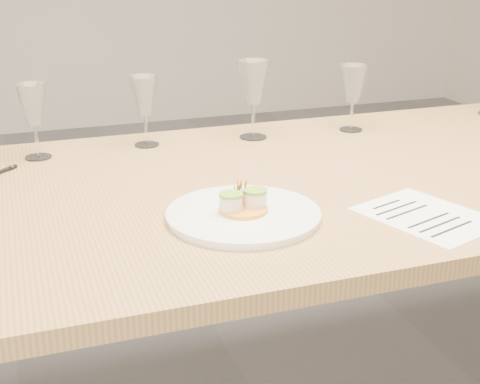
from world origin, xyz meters
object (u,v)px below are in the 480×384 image
object	(u,v)px
wine_glass_0	(33,107)
wine_glass_1	(145,97)
wine_glass_2	(254,84)
wine_glass_3	(353,85)
recipe_sheet	(427,216)
dining_table	(283,204)
dinner_plate	(244,213)

from	to	relation	value
wine_glass_0	wine_glass_1	bearing A→B (deg)	3.89
wine_glass_1	wine_glass_2	distance (m)	0.30
wine_glass_3	recipe_sheet	bearing A→B (deg)	-104.80
wine_glass_1	wine_glass_2	size ratio (longest dim) A/B	0.87
dining_table	dinner_plate	xyz separation A→B (m)	(-0.17, -0.20, 0.08)
wine_glass_1	wine_glass_3	distance (m)	0.60
dining_table	wine_glass_3	xyz separation A→B (m)	(0.35, 0.33, 0.20)
wine_glass_3	wine_glass_1	bearing A→B (deg)	175.93
dining_table	wine_glass_2	size ratio (longest dim) A/B	10.98
wine_glass_0	wine_glass_1	size ratio (longest dim) A/B	1.01
wine_glass_2	wine_glass_0	bearing A→B (deg)	179.65
wine_glass_0	dining_table	bearing A→B (deg)	-33.26
wine_glass_0	wine_glass_1	xyz separation A→B (m)	(0.29, 0.02, -0.00)
recipe_sheet	dining_table	bearing A→B (deg)	101.72
wine_glass_0	wine_glass_2	bearing A→B (deg)	-0.35
dining_table	wine_glass_2	bearing A→B (deg)	81.60
wine_glass_3	dining_table	bearing A→B (deg)	-136.95
dining_table	wine_glass_1	size ratio (longest dim) A/B	12.63
wine_glass_0	wine_glass_2	distance (m)	0.59
dining_table	wine_glass_0	size ratio (longest dim) A/B	12.49
wine_glass_0	wine_glass_1	world-z (taller)	wine_glass_0
dining_table	wine_glass_0	distance (m)	0.67
wine_glass_0	wine_glass_3	world-z (taller)	same
dining_table	wine_glass_0	xyz separation A→B (m)	(-0.54, 0.35, 0.20)
recipe_sheet	wine_glass_2	world-z (taller)	wine_glass_2
dinner_plate	wine_glass_0	distance (m)	0.67
recipe_sheet	wine_glass_3	bearing A→B (deg)	56.78
wine_glass_1	dinner_plate	bearing A→B (deg)	-82.41
wine_glass_0	wine_glass_3	xyz separation A→B (m)	(0.89, -0.02, 0.00)
wine_glass_1	wine_glass_2	bearing A→B (deg)	-4.40
wine_glass_2	recipe_sheet	bearing A→B (deg)	-78.84
wine_glass_0	wine_glass_3	distance (m)	0.89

